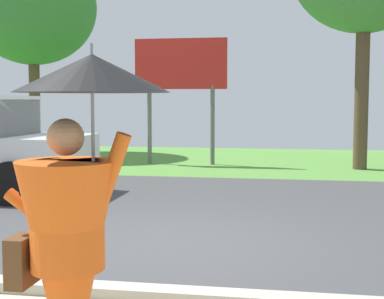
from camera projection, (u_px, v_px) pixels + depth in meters
ground_plane at (207, 204)px, 10.03m from camera, size 40.00×22.00×0.20m
monk_pedestrian at (73, 226)px, 3.33m from camera, size 1.03×0.91×2.13m
roadside_billboard at (181, 73)px, 15.65m from camera, size 2.60×0.12×3.50m
tree_left_far at (33, 7)px, 18.59m from camera, size 4.21×4.21×6.79m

